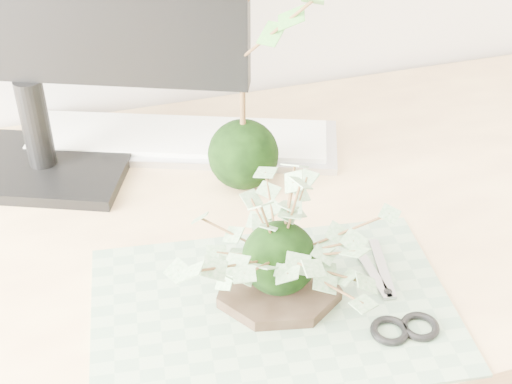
{
  "coord_description": "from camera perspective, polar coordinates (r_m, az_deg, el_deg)",
  "views": [
    {
      "loc": [
        -0.21,
        0.47,
        1.33
      ],
      "look_at": [
        0.0,
        1.14,
        0.84
      ],
      "focal_mm": 50.0,
      "sensor_mm": 36.0,
      "label": 1
    }
  ],
  "objects": [
    {
      "name": "desk",
      "position": [
        1.05,
        1.87,
        -5.1
      ],
      "size": [
        1.6,
        0.7,
        0.74
      ],
      "color": "#DFBA77",
      "rests_on": "ground_plane"
    },
    {
      "name": "keyboard",
      "position": [
        1.14,
        -6.15,
        4.23
      ],
      "size": [
        0.52,
        0.32,
        0.02
      ],
      "rotation": [
        0.0,
        0.0,
        -0.38
      ],
      "color": "#B9B9C0",
      "rests_on": "desk"
    },
    {
      "name": "scissors",
      "position": [
        0.84,
        11.49,
        -9.51
      ],
      "size": [
        0.08,
        0.18,
        0.01
      ],
      "rotation": [
        0.0,
        0.0,
        -0.13
      ],
      "color": "gray",
      "rests_on": "cutting_mat"
    },
    {
      "name": "ivy_kokedama",
      "position": [
        0.79,
        1.93,
        -3.07
      ],
      "size": [
        0.3,
        0.3,
        0.17
      ],
      "rotation": [
        0.0,
        0.0,
        -0.26
      ],
      "color": "black",
      "rests_on": "stone_dish"
    },
    {
      "name": "cutting_mat",
      "position": [
        0.84,
        1.33,
        -9.25
      ],
      "size": [
        0.45,
        0.33,
        0.0
      ],
      "primitive_type": "cube",
      "rotation": [
        0.0,
        0.0,
        -0.13
      ],
      "color": "#5A795D",
      "rests_on": "desk"
    },
    {
      "name": "stone_dish",
      "position": [
        0.85,
        1.81,
        -7.91
      ],
      "size": [
        0.18,
        0.18,
        0.01
      ],
      "primitive_type": "cylinder",
      "rotation": [
        0.0,
        0.0,
        -0.21
      ],
      "color": "black",
      "rests_on": "cutting_mat"
    }
  ]
}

